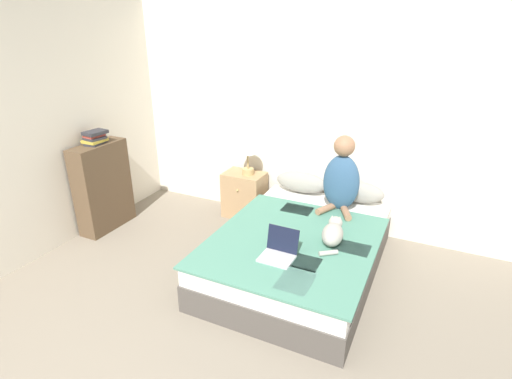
{
  "coord_description": "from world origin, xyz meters",
  "views": [
    {
      "loc": [
        1.39,
        -0.8,
        2.28
      ],
      "look_at": [
        -0.13,
        2.39,
        0.79
      ],
      "focal_mm": 28.0,
      "sensor_mm": 36.0,
      "label": 1
    }
  ],
  "objects": [
    {
      "name": "person_sitting",
      "position": [
        0.53,
        3.05,
        0.79
      ],
      "size": [
        0.38,
        0.37,
        0.8
      ],
      "color": "#33567A",
      "rests_on": "bed"
    },
    {
      "name": "nightstand",
      "position": [
        -0.71,
        3.26,
        0.28
      ],
      "size": [
        0.49,
        0.37,
        0.57
      ],
      "color": "tan",
      "rests_on": "ground_plane"
    },
    {
      "name": "pillow_far",
      "position": [
        0.65,
        3.31,
        0.56
      ],
      "size": [
        0.61,
        0.21,
        0.24
      ],
      "color": "gray",
      "rests_on": "bed"
    },
    {
      "name": "bed",
      "position": [
        0.33,
        2.4,
        0.22
      ],
      "size": [
        1.45,
        2.07,
        0.44
      ],
      "color": "#4C4742",
      "rests_on": "ground_plane"
    },
    {
      "name": "book_stack_top",
      "position": [
        -2.06,
        2.29,
        1.1
      ],
      "size": [
        0.21,
        0.26,
        0.15
      ],
      "color": "#2D2D33",
      "rests_on": "bookshelf"
    },
    {
      "name": "pillow_near",
      "position": [
        0.01,
        3.31,
        0.56
      ],
      "size": [
        0.61,
        0.21,
        0.24
      ],
      "color": "gray",
      "rests_on": "bed"
    },
    {
      "name": "cat_tabby",
      "position": [
        0.66,
        2.33,
        0.54
      ],
      "size": [
        0.22,
        0.5,
        0.2
      ],
      "rotation": [
        0.0,
        0.0,
        1.69
      ],
      "color": "#A8A399",
      "rests_on": "bed"
    },
    {
      "name": "bookshelf",
      "position": [
        -2.05,
        2.29,
        0.51
      ],
      "size": [
        0.25,
        0.67,
        1.03
      ],
      "color": "brown",
      "rests_on": "ground_plane"
    },
    {
      "name": "wall_side",
      "position": [
        -2.24,
        1.74,
        1.27
      ],
      "size": [
        0.05,
        4.48,
        2.55
      ],
      "color": "silver",
      "rests_on": "ground_plane"
    },
    {
      "name": "wall_back",
      "position": [
        0.0,
        3.51,
        1.27
      ],
      "size": [
        5.42,
        0.05,
        2.55
      ],
      "color": "silver",
      "rests_on": "ground_plane"
    },
    {
      "name": "laptop_open",
      "position": [
        0.32,
        1.9,
        0.49
      ],
      "size": [
        0.28,
        0.27,
        0.23
      ],
      "rotation": [
        0.0,
        0.0,
        -0.02
      ],
      "color": "#B7B7BC",
      "rests_on": "bed"
    },
    {
      "name": "table_lamp",
      "position": [
        -0.65,
        3.25,
        0.89
      ],
      "size": [
        0.26,
        0.26,
        0.44
      ],
      "color": "tan",
      "rests_on": "nightstand"
    }
  ]
}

